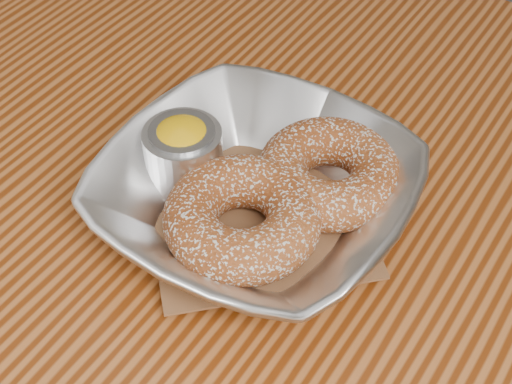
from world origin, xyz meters
The scene contains 6 objects.
table centered at (0.00, 0.00, 0.65)m, with size 1.20×0.80×0.75m.
serving_bowl centered at (0.02, 0.03, 0.78)m, with size 0.21×0.21×0.05m, color silver.
parchment centered at (0.02, 0.03, 0.76)m, with size 0.14×0.14×0.00m, color brown.
donut_back centered at (0.06, 0.08, 0.78)m, with size 0.10×0.10×0.04m, color brown.
donut_front centered at (0.03, 0.01, 0.78)m, with size 0.10×0.10×0.04m, color brown.
ramekin centered at (-0.04, 0.04, 0.78)m, with size 0.06×0.06×0.05m.
Camera 1 is at (0.22, -0.27, 1.16)m, focal length 55.00 mm.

